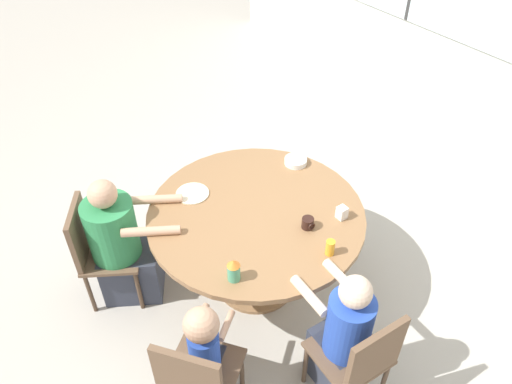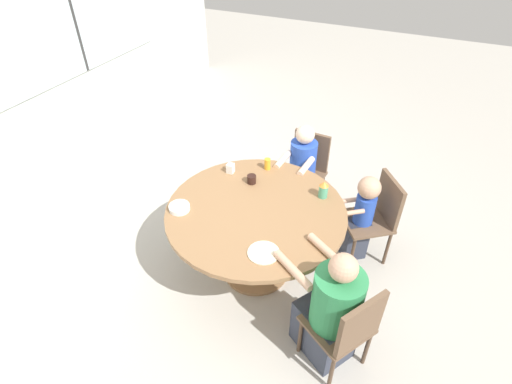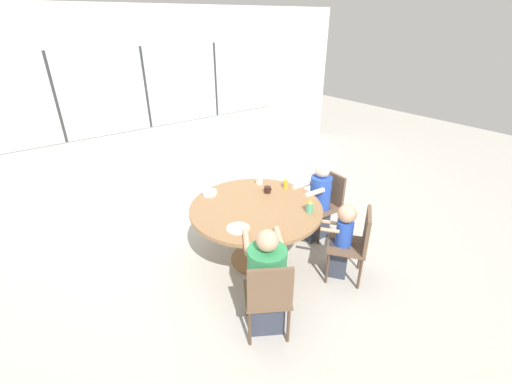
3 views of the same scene
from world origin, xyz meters
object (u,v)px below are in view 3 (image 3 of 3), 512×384
sippy_cup (310,205)px  juice_glass (286,184)px  chair_for_woman_green_shirt (269,294)px  coffee_mug (268,190)px  person_man_blue_shirt (318,204)px  chair_for_toddler (356,240)px  bowl_white_shallow (210,193)px  person_toddler (341,241)px  person_woman_green_shirt (266,284)px  chair_for_man_blue_shirt (327,199)px  milk_carton_small (259,181)px

sippy_cup → juice_glass: sippy_cup is taller
chair_for_woman_green_shirt → coffee_mug: chair_for_woman_green_shirt is taller
person_man_blue_shirt → sippy_cup: size_ratio=6.59×
chair_for_toddler → bowl_white_shallow: size_ratio=5.01×
chair_for_woman_green_shirt → chair_for_toddler: (1.25, 0.06, 0.00)m
person_man_blue_shirt → person_toddler: (-0.37, -0.70, -0.01)m
person_woman_green_shirt → chair_for_woman_green_shirt: bearing=-90.0°
chair_for_man_blue_shirt → bowl_white_shallow: size_ratio=5.01×
chair_for_man_blue_shirt → person_man_blue_shirt: size_ratio=0.82×
chair_for_toddler → juice_glass: same height
sippy_cup → milk_carton_small: sippy_cup is taller
coffee_mug → chair_for_woman_green_shirt: bearing=-128.4°
chair_for_woman_green_shirt → chair_for_man_blue_shirt: same height
chair_for_man_blue_shirt → person_man_blue_shirt: 0.17m
person_toddler → person_man_blue_shirt: bearing=25.4°
person_woman_green_shirt → coffee_mug: size_ratio=12.37×
milk_carton_small → chair_for_woman_green_shirt: bearing=-124.9°
sippy_cup → bowl_white_shallow: (-0.65, 1.00, -0.06)m
chair_for_toddler → milk_carton_small: bearing=65.6°
chair_for_toddler → juice_glass: size_ratio=7.93×
milk_carton_small → juice_glass: bearing=-55.7°
chair_for_woman_green_shirt → person_man_blue_shirt: person_man_blue_shirt is taller
person_woman_green_shirt → person_toddler: size_ratio=1.17×
milk_carton_small → person_woman_green_shirt: bearing=-125.3°
chair_for_toddler → coffee_mug: chair_for_toddler is taller
coffee_mug → juice_glass: bearing=-9.1°
chair_for_woman_green_shirt → bowl_white_shallow: bearing=109.7°
milk_carton_small → person_man_blue_shirt: bearing=-40.8°
sippy_cup → milk_carton_small: size_ratio=1.76×
milk_carton_small → bowl_white_shallow: bearing=168.3°
person_man_blue_shirt → person_woman_green_shirt: bearing=120.9°
person_man_blue_shirt → coffee_mug: 0.74m
chair_for_man_blue_shirt → juice_glass: (-0.54, 0.22, 0.29)m
juice_glass → bowl_white_shallow: bearing=153.5°
chair_for_woman_green_shirt → milk_carton_small: chair_for_woman_green_shirt is taller
chair_for_toddler → person_man_blue_shirt: size_ratio=0.82×
chair_for_woman_green_shirt → chair_for_man_blue_shirt: bearing=58.9°
bowl_white_shallow → person_man_blue_shirt: bearing=-27.3°
chair_for_toddler → coffee_mug: bearing=71.2°
coffee_mug → juice_glass: juice_glass is taller
person_woman_green_shirt → person_toddler: bearing=33.4°
person_man_blue_shirt → coffee_mug: bearing=72.1°
chair_for_man_blue_shirt → person_toddler: (-0.53, -0.69, -0.04)m
chair_for_woman_green_shirt → chair_for_man_blue_shirt: size_ratio=1.00×
chair_for_toddler → person_woman_green_shirt: (-1.16, 0.09, -0.03)m
person_man_blue_shirt → sippy_cup: person_man_blue_shirt is taller
person_toddler → coffee_mug: 1.04m
chair_for_toddler → bowl_white_shallow: chair_for_toddler is taller
person_toddler → milk_carton_small: 1.25m
person_woman_green_shirt → chair_for_toddler: bearing=27.3°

